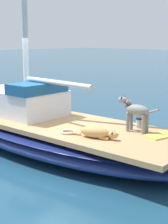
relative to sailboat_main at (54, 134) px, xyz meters
The scene contains 8 objects.
ground_plane 0.34m from the sailboat_main, ahead, with size 120.00×120.00×0.00m, color navy.
sailboat_main is the anchor object (origin of this frame).
cabin_house 1.30m from the sailboat_main, 95.98° to the left, with size 1.61×2.35×0.84m.
dog_grey 2.11m from the sailboat_main, 73.14° to the right, with size 0.27×0.94×0.70m.
dog_tan 1.76m from the sailboat_main, 100.68° to the right, with size 0.44×0.93×0.22m.
deck_winch 2.00m from the sailboat_main, 62.93° to the right, with size 0.16×0.16×0.21m.
coiled_rope 1.19m from the sailboat_main, 114.00° to the right, with size 0.32×0.32×0.04m, color beige.
deck_towel 2.54m from the sailboat_main, 75.37° to the right, with size 0.56×0.36×0.03m, color #D8D14C.
Camera 1 is at (-4.90, -6.11, 2.50)m, focal length 56.51 mm.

